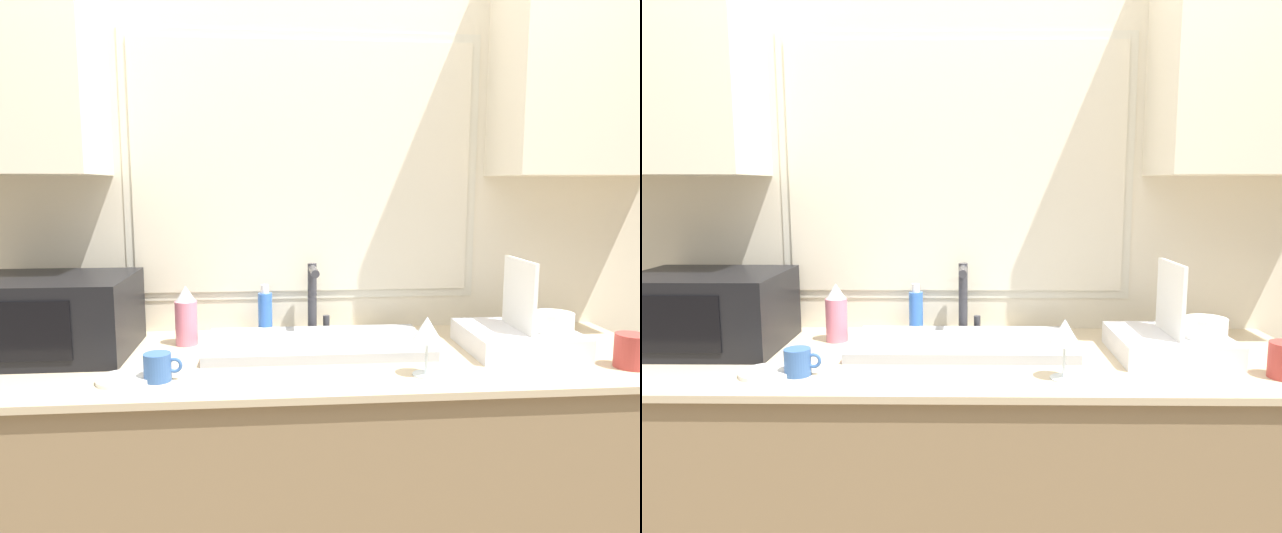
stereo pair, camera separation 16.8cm
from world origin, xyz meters
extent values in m
cube|color=#8C7251|center=(0.00, 0.34, 0.44)|extent=(2.15, 0.67, 0.87)
cube|color=#C6B28E|center=(0.00, 0.34, 0.88)|extent=(2.18, 0.70, 0.02)
cube|color=beige|center=(0.00, 0.70, 1.30)|extent=(6.00, 0.06, 2.60)
cube|color=beige|center=(0.00, 0.67, 1.47)|extent=(1.24, 0.01, 0.93)
cube|color=beige|center=(0.00, 0.67, 1.47)|extent=(1.18, 0.01, 0.87)
cube|color=beige|center=(-0.96, 0.51, 1.84)|extent=(0.62, 0.32, 0.78)
cube|color=beige|center=(0.96, 0.51, 1.84)|extent=(0.62, 0.32, 0.78)
cube|color=#9EA0A5|center=(0.02, 0.41, 0.91)|extent=(0.70, 0.35, 0.03)
cylinder|color=#333338|center=(0.02, 0.61, 1.02)|extent=(0.03, 0.03, 0.25)
cylinder|color=#333338|center=(0.02, 0.54, 1.12)|extent=(0.03, 0.14, 0.03)
cylinder|color=#333338|center=(0.07, 0.61, 0.92)|extent=(0.02, 0.02, 0.06)
cube|color=black|center=(-0.79, 0.42, 1.01)|extent=(0.47, 0.38, 0.24)
cube|color=black|center=(-0.82, 0.23, 1.01)|extent=(0.31, 0.01, 0.17)
cube|color=silver|center=(0.65, 0.34, 0.93)|extent=(0.33, 0.32, 0.07)
cube|color=white|center=(0.65, 0.34, 1.07)|extent=(0.01, 0.22, 0.22)
cylinder|color=white|center=(0.75, 0.29, 0.99)|extent=(0.12, 0.12, 0.06)
cylinder|color=#D8728C|center=(-0.40, 0.49, 0.97)|extent=(0.07, 0.07, 0.14)
cone|color=silver|center=(-0.40, 0.49, 1.06)|extent=(0.06, 0.06, 0.05)
cylinder|color=blue|center=(-0.14, 0.60, 0.97)|extent=(0.05, 0.05, 0.15)
cylinder|color=white|center=(-0.14, 0.60, 1.06)|extent=(0.03, 0.03, 0.03)
cylinder|color=#335999|center=(-0.42, 0.14, 0.93)|extent=(0.07, 0.07, 0.08)
torus|color=#335999|center=(-0.38, 0.14, 0.93)|extent=(0.04, 0.01, 0.04)
cylinder|color=silver|center=(0.30, 0.12, 0.90)|extent=(0.07, 0.07, 0.00)
cylinder|color=silver|center=(0.30, 0.12, 0.94)|extent=(0.01, 0.01, 0.09)
cone|color=silver|center=(0.30, 0.12, 1.02)|extent=(0.08, 0.08, 0.07)
cylinder|color=white|center=(-0.51, 0.14, 0.90)|extent=(0.15, 0.15, 0.01)
camera|label=1|loc=(-0.12, -1.35, 1.41)|focal=32.00mm
camera|label=2|loc=(0.05, -1.36, 1.41)|focal=32.00mm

